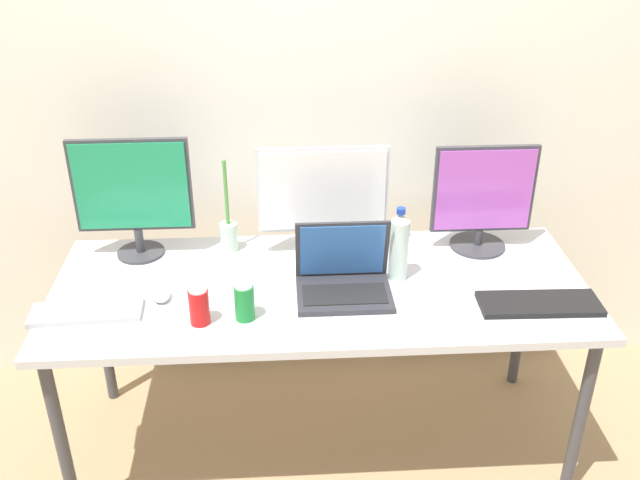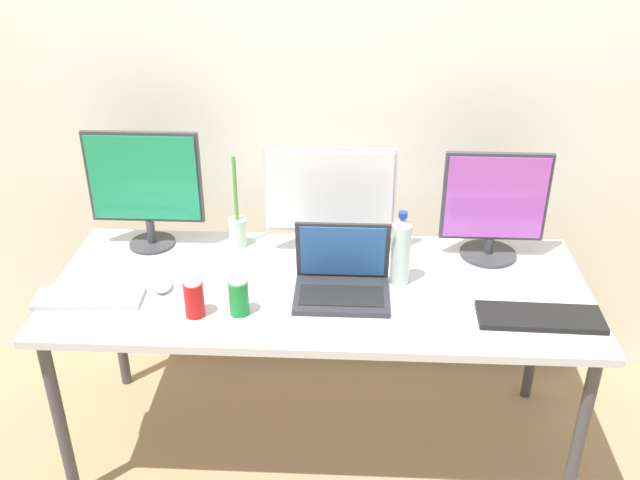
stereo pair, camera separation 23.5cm
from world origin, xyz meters
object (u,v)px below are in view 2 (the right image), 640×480
object	(u,v)px
keyboard_aux	(540,317)
bamboo_vase	(238,229)
mouse_by_keyboard	(162,284)
keyboard_main	(89,298)
water_bottle	(401,251)
soda_can_by_laptop	(239,297)
monitor_right	(494,206)
soda_can_near_keyboard	(194,299)
monitor_center	(330,197)
laptop_silver	(342,278)
work_desk	(320,298)
monitor_left	(145,185)

from	to	relation	value
keyboard_aux	bamboo_vase	distance (m)	1.16
mouse_by_keyboard	bamboo_vase	world-z (taller)	bamboo_vase
keyboard_main	water_bottle	xyz separation A→B (m)	(1.06, 0.17, 0.12)
keyboard_main	soda_can_by_laptop	world-z (taller)	soda_can_by_laptop
monitor_right	keyboard_main	size ratio (longest dim) A/B	1.15
soda_can_near_keyboard	bamboo_vase	xyz separation A→B (m)	(0.07, 0.48, 0.01)
soda_can_near_keyboard	bamboo_vase	bearing A→B (deg)	81.75
monitor_center	soda_can_by_laptop	size ratio (longest dim) A/B	3.82
monitor_right	laptop_silver	world-z (taller)	monitor_right
monitor_right	soda_can_by_laptop	distance (m)	0.99
keyboard_main	mouse_by_keyboard	xyz separation A→B (m)	(0.23, 0.09, 0.01)
work_desk	monitor_center	bearing A→B (deg)	83.82
laptop_silver	bamboo_vase	size ratio (longest dim) A/B	0.88
monitor_center	keyboard_aux	distance (m)	0.85
work_desk	keyboard_main	size ratio (longest dim) A/B	5.22
monitor_right	keyboard_aux	world-z (taller)	monitor_right
water_bottle	monitor_right	bearing A→B (deg)	31.25
monitor_right	mouse_by_keyboard	world-z (taller)	monitor_right
monitor_right	work_desk	bearing A→B (deg)	-158.95
bamboo_vase	keyboard_main	bearing A→B (deg)	-137.18
water_bottle	monitor_center	bearing A→B (deg)	141.15
keyboard_aux	work_desk	bearing A→B (deg)	167.57
monitor_left	soda_can_by_laptop	distance (m)	0.64
work_desk	laptop_silver	xyz separation A→B (m)	(0.08, -0.05, 0.11)
monitor_left	water_bottle	world-z (taller)	monitor_left
monitor_center	mouse_by_keyboard	xyz separation A→B (m)	(-0.58, -0.29, -0.21)
soda_can_by_laptop	bamboo_vase	xyz separation A→B (m)	(-0.07, 0.47, 0.01)
monitor_right	bamboo_vase	size ratio (longest dim) A/B	1.12
soda_can_by_laptop	keyboard_main	bearing A→B (deg)	174.59
monitor_right	keyboard_aux	xyz separation A→B (m)	(0.10, -0.42, -0.20)
laptop_silver	soda_can_near_keyboard	bearing A→B (deg)	-161.54
keyboard_main	bamboo_vase	world-z (taller)	bamboo_vase
water_bottle	bamboo_vase	world-z (taller)	bamboo_vase
monitor_center	laptop_silver	size ratio (longest dim) A/B	1.48
monitor_left	water_bottle	size ratio (longest dim) A/B	1.67
work_desk	monitor_center	xyz separation A→B (m)	(0.03, 0.24, 0.29)
monitor_center	water_bottle	world-z (taller)	monitor_center
soda_can_near_keyboard	bamboo_vase	distance (m)	0.49
soda_can_near_keyboard	laptop_silver	bearing A→B (deg)	18.46
bamboo_vase	monitor_center	bearing A→B (deg)	-6.45
laptop_silver	keyboard_main	distance (m)	0.87
water_bottle	work_desk	bearing A→B (deg)	-173.74
mouse_by_keyboard	soda_can_by_laptop	xyz separation A→B (m)	(0.29, -0.14, 0.04)
water_bottle	bamboo_vase	bearing A→B (deg)	158.14
monitor_left	keyboard_aux	distance (m)	1.49
mouse_by_keyboard	water_bottle	world-z (taller)	water_bottle
monitor_left	keyboard_main	xyz separation A→B (m)	(-0.11, -0.40, -0.25)
laptop_silver	soda_can_by_laptop	bearing A→B (deg)	-156.88
work_desk	laptop_silver	world-z (taller)	laptop_silver
laptop_silver	monitor_center	bearing A→B (deg)	100.49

